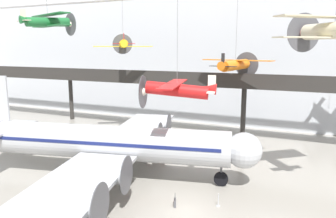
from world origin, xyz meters
The scene contains 11 objects.
ground_plane centered at (0.00, 0.00, 0.00)m, with size 260.00×260.00×0.00m, color gray.
hangar_back_wall centered at (0.00, 31.00, 12.65)m, with size 140.00×3.00×25.29m.
mezzanine_walkway centered at (0.00, 22.09, 7.60)m, with size 110.00×3.20×9.23m.
airliner_silver_main centered at (-9.42, 3.25, 3.44)m, with size 29.60×34.13×9.77m.
suspended_plane_orange_highwing centered at (-0.31, 18.19, 10.48)m, with size 9.15×7.59×10.13m.
suspended_plane_cream_biplane centered at (9.80, 7.70, 13.91)m, with size 8.56×8.23×6.91m.
suspended_plane_yellow_lowwing centered at (-15.51, 16.94, 13.00)m, with size 7.42×6.78×7.39m.
suspended_plane_red_highwing centered at (-2.61, 4.96, 8.81)m, with size 7.16×8.64×11.81m.
suspended_plane_green_biplane centered at (-17.43, 5.21, 15.22)m, with size 6.83×5.91×5.19m.
stanchion_barrier centered at (2.32, 1.73, 0.33)m, with size 0.36×0.36×1.08m.
info_sign_pedestal centered at (-0.80, 0.19, 0.46)m, with size 0.33×0.74×1.24m.
Camera 1 is at (8.50, -22.20, 12.49)m, focal length 35.00 mm.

